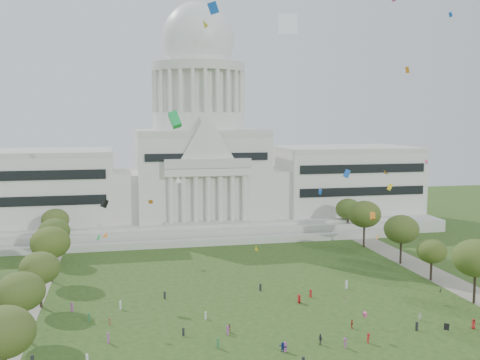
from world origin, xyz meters
TOP-DOWN VIEW (x-y plane):
  - ground at (0.00, 0.00)m, footprint 400.00×400.00m
  - capitol at (0.00, 113.59)m, footprint 160.00×64.50m
  - path_left at (-48.00, 30.00)m, footprint 8.00×160.00m
  - path_right at (48.00, 30.00)m, footprint 8.00×160.00m
  - row_tree_l_1 at (-44.07, -2.96)m, footprint 8.86×8.86m
  - row_tree_l_2 at (-45.04, 17.30)m, footprint 8.42×8.42m
  - row_tree_r_2 at (44.17, 17.44)m, footprint 9.55×9.55m
  - row_tree_l_3 at (-44.09, 33.92)m, footprint 8.12×8.12m
  - row_tree_r_3 at (44.40, 34.48)m, footprint 7.01×7.01m
  - row_tree_l_4 at (-44.08, 52.42)m, footprint 9.29×9.29m
  - row_tree_r_4 at (44.76, 50.04)m, footprint 9.19×9.19m
  - row_tree_l_5 at (-45.22, 71.01)m, footprint 8.33×8.33m
  - row_tree_r_5 at (43.49, 70.19)m, footprint 9.82×9.82m
  - row_tree_l_6 at (-46.87, 89.14)m, footprint 8.19×8.19m
  - row_tree_r_6 at (45.96, 88.13)m, footprint 8.42×8.42m
  - person_0 at (35.30, 4.77)m, footprint 1.09×0.92m
  - person_2 at (28.01, 10.72)m, footprint 0.89×0.91m
  - person_3 at (8.75, 1.56)m, footprint 0.63×1.19m
  - person_4 at (5.19, 3.85)m, footprint 0.83×1.25m
  - person_5 at (-1.95, 2.33)m, footprint 1.56×1.47m
  - person_8 at (-9.03, 12.51)m, footprint 0.83×0.59m
  - person_9 at (13.51, 2.62)m, footprint 1.31×1.20m
  - person_10 at (13.50, 9.64)m, footprint 0.78×1.10m
  - distant_crowd at (-12.82, 16.50)m, footprint 66.87×40.23m
  - kite_swarm at (0.02, 8.16)m, footprint 88.29×107.30m

SIDE VIEW (x-z plane):
  - ground at x=0.00m, z-range 0.00..0.00m
  - path_left at x=-48.00m, z-range 0.00..0.04m
  - path_right at x=48.00m, z-range 0.00..0.04m
  - person_8 at x=-9.03m, z-range 0.00..1.58m
  - person_2 at x=28.01m, z-range 0.00..1.62m
  - person_5 at x=-1.95m, z-range 0.00..1.66m
  - person_10 at x=13.50m, z-range 0.00..1.69m
  - distant_crowd at x=-12.82m, z-range -0.09..1.78m
  - person_9 at x=13.51m, z-range 0.00..1.83m
  - person_3 at x=8.75m, z-range 0.00..1.83m
  - person_0 at x=35.30m, z-range 0.00..1.91m
  - person_4 at x=5.19m, z-range 0.00..1.96m
  - row_tree_r_3 at x=44.40m, z-range 2.09..12.07m
  - row_tree_l_3 at x=-44.09m, z-range 2.43..13.98m
  - row_tree_l_6 at x=-46.87m, z-range 2.45..14.09m
  - row_tree_l_5 at x=-45.22m, z-range 2.49..14.34m
  - row_tree_r_6 at x=45.96m, z-range 2.52..14.49m
  - row_tree_l_2 at x=-45.04m, z-range 2.52..14.49m
  - row_tree_l_1 at x=-44.07m, z-range 2.65..15.25m
  - row_tree_r_4 at x=44.76m, z-range 2.76..15.82m
  - row_tree_l_4 at x=-44.08m, z-range 2.79..16.00m
  - row_tree_r_2 at x=44.17m, z-range 2.87..16.45m
  - row_tree_r_5 at x=43.49m, z-range 2.95..16.91m
  - capitol at x=0.00m, z-range -23.35..67.95m
  - kite_swarm at x=0.02m, z-range -3.69..55.42m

